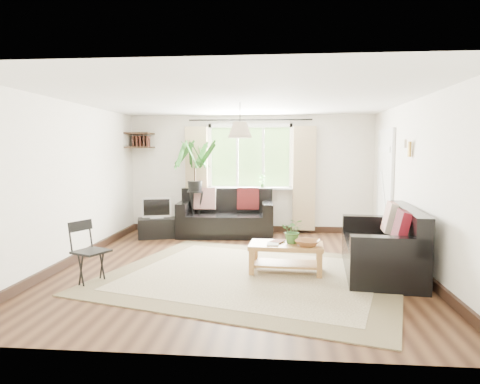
# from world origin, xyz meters

# --- Properties ---
(floor) EXTENTS (5.50, 5.50, 0.00)m
(floor) POSITION_xyz_m (0.00, 0.00, 0.00)
(floor) COLOR black
(floor) RESTS_ON ground
(ceiling) EXTENTS (5.50, 5.50, 0.00)m
(ceiling) POSITION_xyz_m (0.00, 0.00, 2.40)
(ceiling) COLOR white
(ceiling) RESTS_ON floor
(wall_back) EXTENTS (5.00, 0.02, 2.40)m
(wall_back) POSITION_xyz_m (0.00, 2.75, 1.20)
(wall_back) COLOR white
(wall_back) RESTS_ON floor
(wall_front) EXTENTS (5.00, 0.02, 2.40)m
(wall_front) POSITION_xyz_m (0.00, -2.75, 1.20)
(wall_front) COLOR white
(wall_front) RESTS_ON floor
(wall_left) EXTENTS (0.02, 5.50, 2.40)m
(wall_left) POSITION_xyz_m (-2.50, 0.00, 1.20)
(wall_left) COLOR white
(wall_left) RESTS_ON floor
(wall_right) EXTENTS (0.02, 5.50, 2.40)m
(wall_right) POSITION_xyz_m (2.50, 0.00, 1.20)
(wall_right) COLOR white
(wall_right) RESTS_ON floor
(rug) EXTENTS (4.54, 4.17, 0.02)m
(rug) POSITION_xyz_m (0.26, -0.45, 0.01)
(rug) COLOR beige
(rug) RESTS_ON floor
(window) EXTENTS (2.50, 0.16, 2.16)m
(window) POSITION_xyz_m (0.00, 2.71, 1.55)
(window) COLOR white
(window) RESTS_ON wall_back
(door) EXTENTS (0.06, 0.96, 2.06)m
(door) POSITION_xyz_m (2.47, 1.70, 1.00)
(door) COLOR silver
(door) RESTS_ON wall_right
(corner_shelf) EXTENTS (0.50, 0.50, 0.34)m
(corner_shelf) POSITION_xyz_m (-2.25, 2.50, 1.89)
(corner_shelf) COLOR black
(corner_shelf) RESTS_ON wall_back
(pendant_lamp) EXTENTS (0.36, 0.36, 0.54)m
(pendant_lamp) POSITION_xyz_m (0.00, 0.40, 2.05)
(pendant_lamp) COLOR beige
(pendant_lamp) RESTS_ON ceiling
(wall_sconce) EXTENTS (0.12, 0.12, 0.28)m
(wall_sconce) POSITION_xyz_m (2.43, 0.30, 1.74)
(wall_sconce) COLOR beige
(wall_sconce) RESTS_ON wall_right
(sofa_back) EXTENTS (1.89, 1.00, 0.87)m
(sofa_back) POSITION_xyz_m (-0.45, 2.23, 0.43)
(sofa_back) COLOR black
(sofa_back) RESTS_ON floor
(sofa_right) EXTENTS (1.92, 1.09, 0.87)m
(sofa_right) POSITION_xyz_m (1.98, -0.17, 0.43)
(sofa_right) COLOR black
(sofa_right) RESTS_ON floor
(coffee_table) EXTENTS (1.03, 0.61, 0.41)m
(coffee_table) POSITION_xyz_m (0.70, -0.27, 0.20)
(coffee_table) COLOR brown
(coffee_table) RESTS_ON floor
(table_plant) EXTENTS (0.34, 0.30, 0.34)m
(table_plant) POSITION_xyz_m (0.79, -0.23, 0.58)
(table_plant) COLOR #366428
(table_plant) RESTS_ON coffee_table
(bowl) EXTENTS (0.40, 0.40, 0.08)m
(bowl) POSITION_xyz_m (0.98, -0.38, 0.45)
(bowl) COLOR #915B32
(bowl) RESTS_ON coffee_table
(book_a) EXTENTS (0.16, 0.22, 0.02)m
(book_a) POSITION_xyz_m (0.44, -0.34, 0.42)
(book_a) COLOR silver
(book_a) RESTS_ON coffee_table
(book_b) EXTENTS (0.24, 0.27, 0.02)m
(book_b) POSITION_xyz_m (0.50, -0.15, 0.42)
(book_b) COLOR brown
(book_b) RESTS_ON coffee_table
(tv_stand) EXTENTS (0.80, 0.60, 0.38)m
(tv_stand) POSITION_xyz_m (-1.75, 1.90, 0.19)
(tv_stand) COLOR black
(tv_stand) RESTS_ON floor
(tv) EXTENTS (0.58, 0.34, 0.42)m
(tv) POSITION_xyz_m (-1.75, 1.90, 0.59)
(tv) COLOR #A5A5AA
(tv) RESTS_ON tv_stand
(palm_stand) EXTENTS (0.91, 0.91, 1.90)m
(palm_stand) POSITION_xyz_m (-1.08, 2.32, 0.95)
(palm_stand) COLOR black
(palm_stand) RESTS_ON floor
(folding_chair) EXTENTS (0.54, 0.54, 0.79)m
(folding_chair) POSITION_xyz_m (-1.77, -0.96, 0.39)
(folding_chair) COLOR black
(folding_chair) RESTS_ON floor
(sill_plant) EXTENTS (0.14, 0.10, 0.27)m
(sill_plant) POSITION_xyz_m (0.25, 2.63, 1.06)
(sill_plant) COLOR #2D6023
(sill_plant) RESTS_ON window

